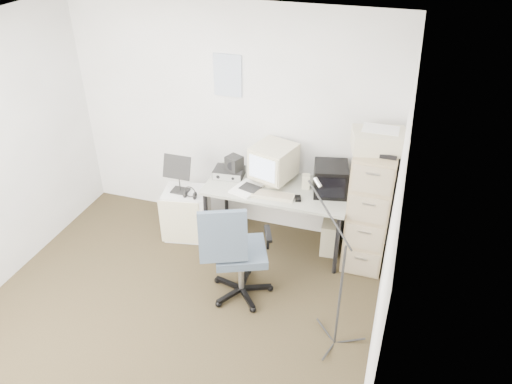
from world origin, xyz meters
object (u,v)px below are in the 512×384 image
(office_chair, at_px, (241,250))
(side_cart, at_px, (187,213))
(filing_cabinet, at_px, (369,207))
(desk, at_px, (277,216))

(office_chair, xyz_separation_m, side_cart, (-0.89, 0.73, -0.24))
(side_cart, bearing_deg, filing_cabinet, -5.88)
(filing_cabinet, height_order, desk, filing_cabinet)
(filing_cabinet, relative_size, office_chair, 1.23)
(desk, bearing_deg, side_cart, -171.70)
(desk, relative_size, office_chair, 1.42)
(desk, height_order, office_chair, office_chair)
(office_chair, relative_size, side_cart, 1.82)
(filing_cabinet, distance_m, side_cart, 1.99)
(filing_cabinet, xyz_separation_m, office_chair, (-1.06, -0.90, -0.12))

